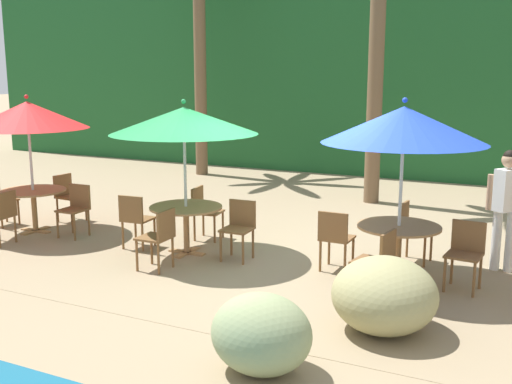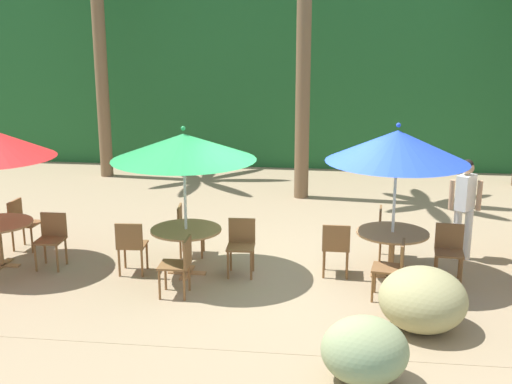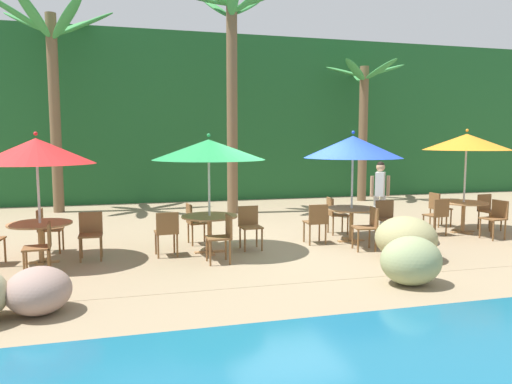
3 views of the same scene
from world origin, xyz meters
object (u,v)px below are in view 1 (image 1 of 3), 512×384
Objects in this scene: chair_red_right at (2,214)px; umbrella_green at (184,121)px; chair_red_seaward at (76,206)px; dining_table_green at (186,214)px; chair_blue_left at (335,236)px; chair_green_right at (160,235)px; chair_blue_right at (379,259)px; palm_tree_nearest at (199,10)px; chair_green_inland at (204,209)px; chair_blue_inland at (410,227)px; umbrella_blue at (404,125)px; umbrella_red at (28,115)px; dining_table_red at (33,197)px; dining_table_blue at (399,235)px; chair_red_inland at (67,194)px; chair_blue_seaward at (466,250)px; waiter_in_white at (506,202)px; chair_green_left at (135,217)px; chair_green_seaward at (239,225)px.

umbrella_green is (2.90, 0.89, 1.52)m from chair_red_right.
dining_table_green is (2.22, -0.06, 0.10)m from chair_red_seaward.
chair_blue_left is at bearing 11.32° from chair_red_right.
chair_blue_right is (3.02, 0.23, 0.00)m from chair_green_right.
chair_green_inland is at bearing -58.71° from palm_tree_nearest.
umbrella_blue is at bearing -88.54° from chair_blue_inland.
palm_tree_nearest is at bearing 94.96° from umbrella_red.
umbrella_green is 2.69× the size of chair_green_right.
dining_table_blue is at bearing 2.65° from dining_table_red.
dining_table_red is 1.26× the size of chair_blue_left.
chair_red_right is 1.00× the size of chair_green_right.
dining_table_red is at bearing -85.04° from palm_tree_nearest.
umbrella_green is at bearing -175.65° from dining_table_blue.
chair_blue_seaward is at bearing -4.48° from chair_red_inland.
chair_red_right is 1.00× the size of chair_blue_seaward.
waiter_in_white is (6.62, 1.17, 0.47)m from chair_red_seaward.
palm_tree_nearest is (-6.80, 6.26, 3.70)m from dining_table_blue.
waiter_in_white is (4.59, 0.40, 0.47)m from chair_green_inland.
chair_red_inland is at bearing 152.79° from chair_green_right.
umbrella_red is 1.73m from chair_red_right.
chair_red_seaward is 0.79× the size of dining_table_green.
dining_table_green is at bearing -60.77° from palm_tree_nearest.
dining_table_green is 0.86m from chair_green_left.
dining_table_red is at bearing -179.10° from umbrella_green.
chair_red_right is (-0.68, -0.95, 0.00)m from chair_red_seaward.
umbrella_green is (2.22, -0.06, 1.52)m from chair_red_seaward.
umbrella_red is at bearing 101.21° from chair_red_right.
dining_table_blue is at bearing -3.58° from umbrella_blue.
chair_green_left is 4.31m from umbrella_blue.
chair_blue_left is at bearing 3.91° from umbrella_green.
chair_blue_left is at bearing 24.51° from chair_green_right.
chair_blue_right is (-0.02, -1.71, 0.00)m from chair_blue_inland.
chair_blue_right is at bearing -23.53° from chair_green_inland.
chair_red_inland is 1.00× the size of chair_blue_right.
palm_tree_nearest reaches higher than chair_red_seaward.
chair_green_left is 4.00m from chair_blue_right.
umbrella_green is at bearing -175.65° from umbrella_blue.
dining_table_red is 6.22m from chair_blue_right.
chair_blue_right is at bearing -11.09° from umbrella_green.
umbrella_red is 2.72× the size of chair_red_seaward.
chair_blue_seaward reaches higher than dining_table_blue.
umbrella_blue is 9.52m from palm_tree_nearest.
chair_blue_inland is at bearing 10.43° from umbrella_red.
umbrella_blue reaches higher than dining_table_blue.
palm_tree_nearest reaches higher than dining_table_red.
chair_red_seaward is 1.00× the size of chair_green_left.
umbrella_red reaches higher than chair_green_left.
chair_green_seaward and chair_blue_seaward have the same top height.
umbrella_blue reaches higher than chair_green_seaward.
umbrella_green is (3.07, 0.05, 1.41)m from dining_table_red.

